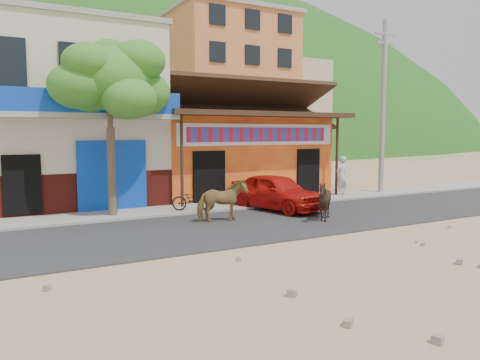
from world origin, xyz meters
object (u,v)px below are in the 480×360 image
object	(u,v)px
utility_pole	(383,107)
cow_tan	(222,201)
tree	(110,127)
cow_dark	(324,201)
pedestrian	(341,176)
red_car	(276,192)
scooter	(193,199)

from	to	relation	value
utility_pole	cow_tan	distance (m)	10.80
tree	cow_tan	bearing A→B (deg)	-40.92
tree	cow_dark	distance (m)	7.56
pedestrian	utility_pole	bearing A→B (deg)	167.38
cow_dark	pedestrian	world-z (taller)	pedestrian
tree	cow_tan	size ratio (longest dim) A/B	3.76
tree	red_car	world-z (taller)	tree
tree	pedestrian	distance (m)	10.57
tree	cow_tan	distance (m)	4.55
scooter	tree	bearing A→B (deg)	107.36
scooter	pedestrian	bearing A→B (deg)	-57.19
utility_pole	pedestrian	world-z (taller)	utility_pole
cow_dark	scooter	bearing A→B (deg)	-140.45
cow_dark	red_car	bearing A→B (deg)	-178.94
tree	cow_dark	world-z (taller)	tree
utility_pole	pedestrian	size ratio (longest dim) A/B	4.52
cow_tan	cow_dark	bearing A→B (deg)	-109.88
cow_tan	utility_pole	bearing A→B (deg)	-68.58
scooter	pedestrian	size ratio (longest dim) A/B	0.87
pedestrian	cow_dark	bearing A→B (deg)	30.99
scooter	cow_dark	bearing A→B (deg)	-110.40
utility_pole	pedestrian	bearing A→B (deg)	-180.00
utility_pole	tree	bearing A→B (deg)	-179.10
utility_pole	pedestrian	distance (m)	3.96
cow_tan	pedestrian	xyz separation A→B (m)	(7.43, 2.73, 0.29)
scooter	pedestrian	distance (m)	7.61
pedestrian	scooter	bearing A→B (deg)	-7.33
cow_tan	scooter	world-z (taller)	cow_tan
cow_dark	utility_pole	bearing A→B (deg)	118.95
cow_dark	red_car	world-z (taller)	red_car
tree	cow_dark	xyz separation A→B (m)	(5.95, -4.00, -2.42)
utility_pole	scooter	distance (m)	10.66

